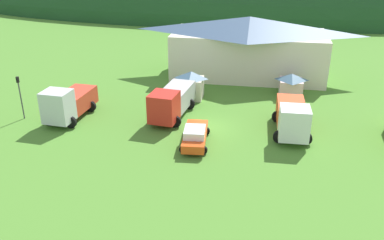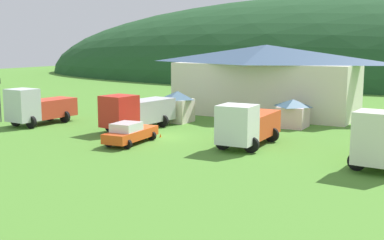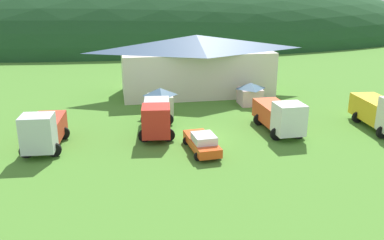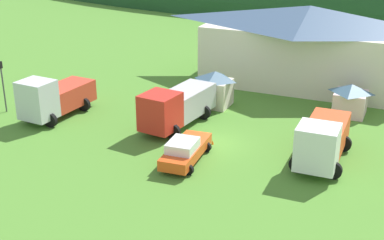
{
  "view_description": "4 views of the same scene",
  "coord_description": "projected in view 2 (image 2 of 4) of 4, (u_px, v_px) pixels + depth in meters",
  "views": [
    {
      "loc": [
        4.19,
        -33.63,
        15.97
      ],
      "look_at": [
        -1.31,
        -1.44,
        1.3
      ],
      "focal_mm": 38.48,
      "sensor_mm": 36.0,
      "label": 1
    },
    {
      "loc": [
        20.74,
        -32.7,
        7.4
      ],
      "look_at": [
        1.09,
        2.89,
        1.07
      ],
      "focal_mm": 46.05,
      "sensor_mm": 36.0,
      "label": 2
    },
    {
      "loc": [
        -7.35,
        -33.74,
        12.71
      ],
      "look_at": [
        -0.91,
        -0.1,
        1.7
      ],
      "focal_mm": 38.51,
      "sensor_mm": 36.0,
      "label": 3
    },
    {
      "loc": [
        12.11,
        -31.38,
        15.1
      ],
      "look_at": [
        -1.48,
        -0.59,
        1.75
      ],
      "focal_mm": 49.58,
      "sensor_mm": 36.0,
      "label": 4
    }
  ],
  "objects": [
    {
      "name": "forested_hill_backdrop",
      "position": [
        349.0,
        80.0,
        101.8
      ],
      "size": [
        154.23,
        60.0,
        34.74
      ],
      "primitive_type": "ellipsoid",
      "color": "#1E4723",
      "rests_on": "ground"
    },
    {
      "name": "play_shed_pink",
      "position": [
        293.0,
        113.0,
        43.74
      ],
      "size": [
        2.61,
        2.69,
        2.53
      ],
      "color": "beige",
      "rests_on": "ground"
    },
    {
      "name": "traffic_cone_near_pickup",
      "position": [
        160.0,
        137.0,
        39.26
      ],
      "size": [
        0.36,
        0.36,
        0.63
      ],
      "primitive_type": "cone",
      "color": "orange",
      "rests_on": "ground"
    },
    {
      "name": "heavy_rig_white",
      "position": [
        247.0,
        124.0,
        35.59
      ],
      "size": [
        3.3,
        7.11,
        3.24
      ],
      "rotation": [
        0.0,
        0.0,
        -1.56
      ],
      "color": "white",
      "rests_on": "ground"
    },
    {
      "name": "service_pickup_orange",
      "position": [
        130.0,
        133.0,
        36.59
      ],
      "size": [
        2.52,
        5.33,
        1.66
      ],
      "rotation": [
        0.0,
        0.0,
        -1.5
      ],
      "color": "#E74C1A",
      "rests_on": "ground"
    },
    {
      "name": "play_shed_cream",
      "position": [
        178.0,
        106.0,
        46.71
      ],
      "size": [
        2.64,
        2.66,
        2.96
      ],
      "color": "beige",
      "rests_on": "ground"
    },
    {
      "name": "depot_building",
      "position": [
        266.0,
        79.0,
        51.25
      ],
      "size": [
        19.64,
        8.76,
        7.28
      ],
      "color": "silver",
      "rests_on": "ground"
    },
    {
      "name": "crane_truck_red",
      "position": [
        136.0,
        111.0,
        42.44
      ],
      "size": [
        3.7,
        7.64,
        3.16
      ],
      "rotation": [
        0.0,
        0.0,
        -1.69
      ],
      "color": "red",
      "rests_on": "ground"
    },
    {
      "name": "traffic_light_west",
      "position": [
        0.0,
        95.0,
        46.6
      ],
      "size": [
        0.2,
        0.32,
        4.17
      ],
      "color": "#4C4C51",
      "rests_on": "ground"
    },
    {
      "name": "ground_plane",
      "position": [
        163.0,
        137.0,
        39.33
      ],
      "size": [
        200.0,
        200.0,
        0.0
      ],
      "primitive_type": "plane",
      "color": "#4C842D"
    },
    {
      "name": "tow_truck_silver",
      "position": [
        38.0,
        107.0,
        45.1
      ],
      "size": [
        3.52,
        6.67,
        3.44
      ],
      "rotation": [
        0.0,
        0.0,
        -1.64
      ],
      "color": "silver",
      "rests_on": "ground"
    }
  ]
}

